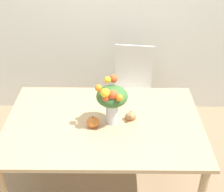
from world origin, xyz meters
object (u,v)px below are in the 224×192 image
object	(u,v)px
dining_chair_near_window	(132,91)
flower_vase	(112,99)
turkey_figurine	(131,115)
pumpkin	(93,122)

from	to	relation	value
dining_chair_near_window	flower_vase	bearing A→B (deg)	-95.79
flower_vase	turkey_figurine	distance (m)	0.23
pumpkin	dining_chair_near_window	world-z (taller)	dining_chair_near_window
turkey_figurine	dining_chair_near_window	world-z (taller)	dining_chair_near_window
pumpkin	turkey_figurine	bearing A→B (deg)	18.44
flower_vase	pumpkin	size ratio (longest dim) A/B	3.98
pumpkin	turkey_figurine	distance (m)	0.30
pumpkin	dining_chair_near_window	bearing A→B (deg)	70.04
flower_vase	pumpkin	distance (m)	0.23
flower_vase	dining_chair_near_window	xyz separation A→B (m)	(0.21, 0.91, -0.49)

